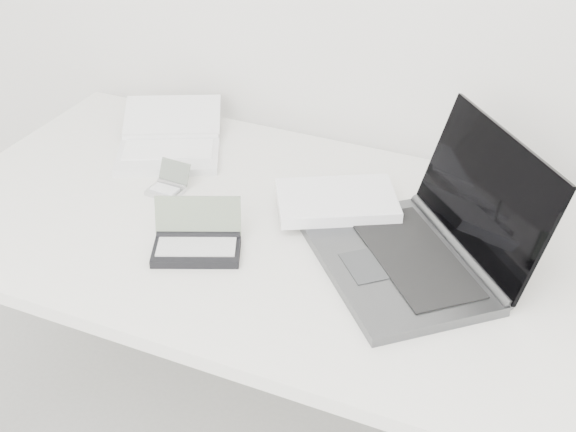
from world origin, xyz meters
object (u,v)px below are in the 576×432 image
at_px(desk, 309,253).
at_px(palmtop_charcoal, 197,242).
at_px(laptop_large, 400,233).
at_px(netbook_open_white, 169,144).

relative_size(desk, palmtop_charcoal, 7.99).
relative_size(laptop_large, palmtop_charcoal, 3.00).
bearing_deg(laptop_large, netbook_open_white, -147.64).
xyz_separation_m(laptop_large, netbook_open_white, (-0.62, 0.17, -0.02)).
relative_size(laptop_large, netbook_open_white, 1.60).
bearing_deg(desk, palmtop_charcoal, -142.08).
distance_m(laptop_large, netbook_open_white, 0.64).
distance_m(laptop_large, palmtop_charcoal, 0.39).
relative_size(netbook_open_white, palmtop_charcoal, 1.87).
height_order(desk, laptop_large, laptop_large).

